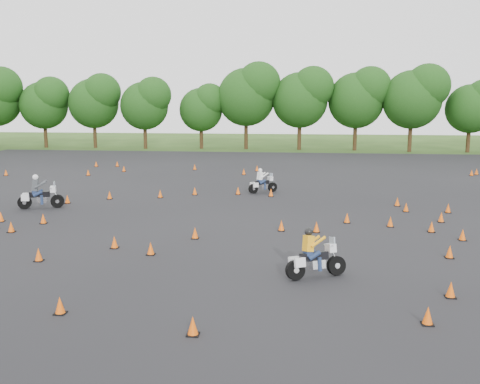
{
  "coord_description": "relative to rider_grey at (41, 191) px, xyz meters",
  "views": [
    {
      "loc": [
        2.9,
        -21.51,
        5.6
      ],
      "look_at": [
        0.0,
        4.0,
        1.2
      ],
      "focal_mm": 40.0,
      "sensor_mm": 36.0,
      "label": 1
    }
  ],
  "objects": [
    {
      "name": "treeline",
      "position": [
        12.57,
        30.46,
        3.77
      ],
      "size": [
        87.08,
        32.53,
        10.55
      ],
      "color": "#194012",
      "rests_on": "ground"
    },
    {
      "name": "asphalt_pad",
      "position": [
        10.61,
        1.28,
        -0.9
      ],
      "size": [
        62.0,
        62.0,
        0.0
      ],
      "primitive_type": "plane",
      "color": "black",
      "rests_on": "ground"
    },
    {
      "name": "ground",
      "position": [
        10.61,
        -4.72,
        -0.91
      ],
      "size": [
        140.0,
        140.0,
        0.0
      ],
      "primitive_type": "plane",
      "color": "#2D5119",
      "rests_on": "ground"
    },
    {
      "name": "rider_grey",
      "position": [
        0.0,
        0.0,
        0.0
      ],
      "size": [
        2.44,
        1.46,
        1.8
      ],
      "primitive_type": null,
      "rotation": [
        0.0,
        0.0,
        0.34
      ],
      "color": "#3C4044",
      "rests_on": "ground"
    },
    {
      "name": "traffic_cones",
      "position": [
        10.08,
        0.57,
        -0.68
      ],
      "size": [
        36.45,
        32.49,
        0.45
      ],
      "color": "#F55A0A",
      "rests_on": "asphalt_pad"
    },
    {
      "name": "rider_white",
      "position": [
        11.26,
        6.15,
        -0.15
      ],
      "size": [
        1.95,
        1.59,
        1.51
      ],
      "primitive_type": null,
      "rotation": [
        0.0,
        0.0,
        0.59
      ],
      "color": "white",
      "rests_on": "ground"
    },
    {
      "name": "rider_yellow",
      "position": [
        14.1,
        -9.7,
        -0.1
      ],
      "size": [
        2.15,
        1.48,
        1.61
      ],
      "primitive_type": null,
      "rotation": [
        0.0,
        0.0,
        0.45
      ],
      "color": "orange",
      "rests_on": "ground"
    }
  ]
}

